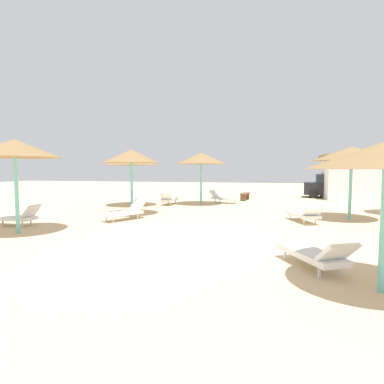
{
  "coord_description": "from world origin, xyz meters",
  "views": [
    {
      "loc": [
        2.67,
        -8.16,
        2.03
      ],
      "look_at": [
        0.0,
        3.0,
        1.2
      ],
      "focal_mm": 28.66,
      "sensor_mm": 36.0,
      "label": 1
    }
  ],
  "objects_px": {
    "lounger_5": "(223,198)",
    "lounger_1": "(304,214)",
    "parasol_4": "(15,149)",
    "lounger_2": "(314,254)",
    "bench_0": "(245,195)",
    "beach_cabana": "(356,177)",
    "lounger_6": "(125,212)",
    "parked_car": "(333,187)",
    "lounger_4": "(15,217)",
    "lounger_3": "(169,199)",
    "parasol_6": "(131,156)",
    "parasol_5": "(201,158)",
    "parasol_3": "(131,161)",
    "parasol_1": "(352,154)"
  },
  "relations": [
    {
      "from": "lounger_5",
      "to": "lounger_1",
      "type": "bearing_deg",
      "value": -57.58
    },
    {
      "from": "parasol_4",
      "to": "lounger_1",
      "type": "xyz_separation_m",
      "value": [
        9.16,
        4.29,
        -2.38
      ]
    },
    {
      "from": "parasol_4",
      "to": "lounger_2",
      "type": "distance_m",
      "value": 9.14
    },
    {
      "from": "bench_0",
      "to": "parasol_4",
      "type": "bearing_deg",
      "value": -116.99
    },
    {
      "from": "bench_0",
      "to": "beach_cabana",
      "type": "xyz_separation_m",
      "value": [
        7.39,
        2.37,
        1.22
      ]
    },
    {
      "from": "lounger_6",
      "to": "parked_car",
      "type": "xyz_separation_m",
      "value": [
        10.29,
        12.48,
        0.5
      ]
    },
    {
      "from": "lounger_4",
      "to": "beach_cabana",
      "type": "relative_size",
      "value": 0.42
    },
    {
      "from": "lounger_5",
      "to": "lounger_6",
      "type": "xyz_separation_m",
      "value": [
        -3.04,
        -7.29,
        0.0
      ]
    },
    {
      "from": "lounger_3",
      "to": "parked_car",
      "type": "distance_m",
      "value": 12.33
    },
    {
      "from": "parasol_6",
      "to": "bench_0",
      "type": "distance_m",
      "value": 9.4
    },
    {
      "from": "lounger_4",
      "to": "lounger_5",
      "type": "bearing_deg",
      "value": 56.22
    },
    {
      "from": "parked_car",
      "to": "lounger_2",
      "type": "bearing_deg",
      "value": -102.28
    },
    {
      "from": "lounger_1",
      "to": "lounger_6",
      "type": "bearing_deg",
      "value": -171.54
    },
    {
      "from": "parasol_4",
      "to": "bench_0",
      "type": "relative_size",
      "value": 1.94
    },
    {
      "from": "parasol_5",
      "to": "lounger_3",
      "type": "distance_m",
      "value": 3.03
    },
    {
      "from": "parasol_3",
      "to": "parasol_6",
      "type": "relative_size",
      "value": 1.01
    },
    {
      "from": "parasol_6",
      "to": "lounger_2",
      "type": "bearing_deg",
      "value": -42.14
    },
    {
      "from": "parasol_5",
      "to": "lounger_4",
      "type": "bearing_deg",
      "value": -121.83
    },
    {
      "from": "lounger_3",
      "to": "lounger_6",
      "type": "distance_m",
      "value": 5.6
    },
    {
      "from": "parasol_5",
      "to": "lounger_2",
      "type": "bearing_deg",
      "value": -67.02
    },
    {
      "from": "parasol_4",
      "to": "lounger_6",
      "type": "height_order",
      "value": "parasol_4"
    },
    {
      "from": "lounger_6",
      "to": "beach_cabana",
      "type": "bearing_deg",
      "value": 45.1
    },
    {
      "from": "parasol_5",
      "to": "lounger_6",
      "type": "xyz_separation_m",
      "value": [
        -1.88,
        -6.16,
        -2.37
      ]
    },
    {
      "from": "lounger_1",
      "to": "lounger_4",
      "type": "bearing_deg",
      "value": -162.7
    },
    {
      "from": "parasol_3",
      "to": "lounger_4",
      "type": "relative_size",
      "value": 1.58
    },
    {
      "from": "lounger_6",
      "to": "lounger_5",
      "type": "bearing_deg",
      "value": 67.39
    },
    {
      "from": "lounger_6",
      "to": "lounger_1",
      "type": "bearing_deg",
      "value": 8.46
    },
    {
      "from": "lounger_3",
      "to": "lounger_4",
      "type": "xyz_separation_m",
      "value": [
        -3.36,
        -7.76,
        -0.0
      ]
    },
    {
      "from": "parasol_3",
      "to": "lounger_2",
      "type": "height_order",
      "value": "parasol_3"
    },
    {
      "from": "bench_0",
      "to": "parked_car",
      "type": "distance_m",
      "value": 6.87
    },
    {
      "from": "parasol_1",
      "to": "parasol_5",
      "type": "height_order",
      "value": "parasol_5"
    },
    {
      "from": "parasol_4",
      "to": "lounger_2",
      "type": "bearing_deg",
      "value": -10.19
    },
    {
      "from": "bench_0",
      "to": "beach_cabana",
      "type": "bearing_deg",
      "value": 17.75
    },
    {
      "from": "bench_0",
      "to": "parasol_3",
      "type": "bearing_deg",
      "value": -142.19
    },
    {
      "from": "parasol_4",
      "to": "lounger_6",
      "type": "relative_size",
      "value": 1.54
    },
    {
      "from": "beach_cabana",
      "to": "parasol_4",
      "type": "bearing_deg",
      "value": -132.74
    },
    {
      "from": "parasol_5",
      "to": "parked_car",
      "type": "xyz_separation_m",
      "value": [
        8.41,
        6.33,
        -1.87
      ]
    },
    {
      "from": "parked_car",
      "to": "beach_cabana",
      "type": "height_order",
      "value": "beach_cabana"
    },
    {
      "from": "lounger_3",
      "to": "parasol_1",
      "type": "bearing_deg",
      "value": -21.11
    },
    {
      "from": "parasol_6",
      "to": "lounger_3",
      "type": "distance_m",
      "value": 4.81
    },
    {
      "from": "lounger_4",
      "to": "parasol_5",
      "type": "bearing_deg",
      "value": 58.17
    },
    {
      "from": "lounger_4",
      "to": "lounger_5",
      "type": "height_order",
      "value": "lounger_4"
    },
    {
      "from": "lounger_1",
      "to": "beach_cabana",
      "type": "xyz_separation_m",
      "value": [
        4.62,
        10.62,
        1.24
      ]
    },
    {
      "from": "parasol_4",
      "to": "lounger_4",
      "type": "distance_m",
      "value": 2.85
    },
    {
      "from": "parasol_1",
      "to": "lounger_3",
      "type": "distance_m",
      "value": 9.75
    },
    {
      "from": "lounger_6",
      "to": "parasol_5",
      "type": "bearing_deg",
      "value": 73.04
    },
    {
      "from": "parasol_6",
      "to": "lounger_5",
      "type": "relative_size",
      "value": 1.53
    },
    {
      "from": "parasol_1",
      "to": "lounger_5",
      "type": "xyz_separation_m",
      "value": [
        -5.87,
        5.1,
        -2.36
      ]
    },
    {
      "from": "lounger_3",
      "to": "parked_car",
      "type": "relative_size",
      "value": 0.45
    },
    {
      "from": "lounger_4",
      "to": "bench_0",
      "type": "relative_size",
      "value": 1.22
    }
  ]
}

